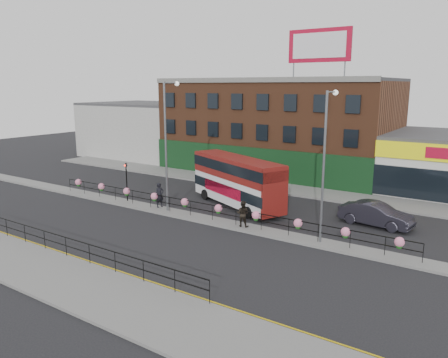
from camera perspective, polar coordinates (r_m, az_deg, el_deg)
The scene contains 18 objects.
ground at distance 32.11m, azimuth -2.99°, elevation -5.30°, with size 120.00×120.00×0.00m, color black.
south_pavement at distance 24.20m, azimuth -20.63°, elevation -11.90°, with size 60.00×4.00×0.15m, color slate.
north_pavement at distance 41.97m, azimuth 6.85°, elevation -1.09°, with size 60.00×4.00×0.15m, color slate.
median at distance 32.08m, azimuth -2.99°, elevation -5.18°, with size 60.00×1.60×0.15m, color slate.
yellow_line_inner at distance 25.49m, azimuth -16.37°, elevation -10.53°, with size 60.00×0.10×0.01m, color gold.
yellow_line_outer at distance 25.38m, azimuth -16.68°, elevation -10.64°, with size 60.00×0.10×0.01m, color gold.
brick_building at distance 49.98m, azimuth 7.07°, elevation 6.89°, with size 25.00×12.21×10.30m.
warehouse_west at distance 61.92m, azimuth -10.02°, elevation 6.42°, with size 15.50×12.00×7.30m.
billboard at distance 42.71m, azimuth 12.34°, elevation 16.66°, with size 6.00×0.29×4.40m.
median_railing at distance 31.81m, azimuth -3.01°, elevation -3.51°, with size 30.04×0.56×1.23m.
south_railing at distance 26.42m, azimuth -19.98°, elevation -7.74°, with size 20.04×0.05×1.12m.
double_decker_bus at distance 34.88m, azimuth 1.73°, elevation 0.30°, with size 10.00×6.19×4.01m.
car at distance 32.25m, azimuth 19.22°, elevation -4.38°, with size 5.16×2.30×1.64m, color #25232D.
pedestrian_a at distance 34.84m, azimuth -8.40°, elevation -2.10°, with size 0.66×0.82×1.95m, color black.
pedestrian_b at distance 29.84m, azimuth 2.46°, elevation -4.54°, with size 0.99×0.84×1.81m, color black.
lamp_column_west at distance 33.16m, azimuth -7.36°, elevation 5.67°, with size 0.35×1.71×9.76m.
lamp_column_east at distance 26.74m, azimuth 13.14°, elevation 3.20°, with size 0.33×1.62×9.20m.
traffic_light_median at distance 36.98m, azimuth -12.65°, elevation 0.70°, with size 0.15×0.28×3.65m.
Camera 1 is at (18.39, -24.50, 9.61)m, focal length 35.00 mm.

